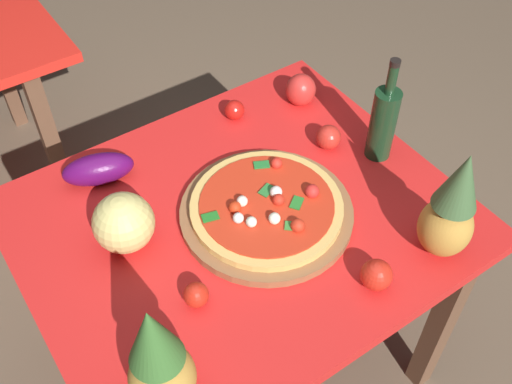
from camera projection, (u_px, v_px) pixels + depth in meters
The scene contains 14 objects.
ground_plane at pixel (244, 347), 2.16m from camera, with size 10.00×10.00×0.00m, color brown.
display_table at pixel (241, 236), 1.69m from camera, with size 1.15×0.96×0.72m.
pizza_board at pixel (266, 213), 1.62m from camera, with size 0.47×0.47×0.03m, color brown.
pizza at pixel (267, 206), 1.60m from camera, with size 0.41×0.41×0.05m.
wine_bottle at pixel (383, 122), 1.70m from camera, with size 0.08×0.08×0.33m.
pineapple_left at pixel (159, 363), 1.18m from camera, with size 0.14×0.14×0.33m.
pineapple_right at pixel (451, 210), 1.45m from camera, with size 0.14×0.14×0.33m.
melon at pixel (124, 223), 1.51m from camera, with size 0.16×0.16×0.16m, color #DBCC74.
bell_pepper at pixel (301, 90), 1.92m from camera, with size 0.10×0.10×0.11m, color red.
eggplant at pixel (98, 169), 1.68m from camera, with size 0.20×0.09×0.09m, color #4E0C4F.
tomato_at_corner at pixel (196, 295), 1.42m from camera, with size 0.06×0.06×0.06m, color red.
tomato_near_board at pixel (234, 110), 1.88m from camera, with size 0.06×0.06×0.06m, color red.
tomato_beside_pepper at pixel (376, 275), 1.45m from camera, with size 0.08×0.08×0.08m, color red.
tomato_by_bottle at pixel (328, 137), 1.79m from camera, with size 0.07×0.07×0.07m, color red.
Camera 1 is at (-0.56, -0.89, 1.97)m, focal length 42.20 mm.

